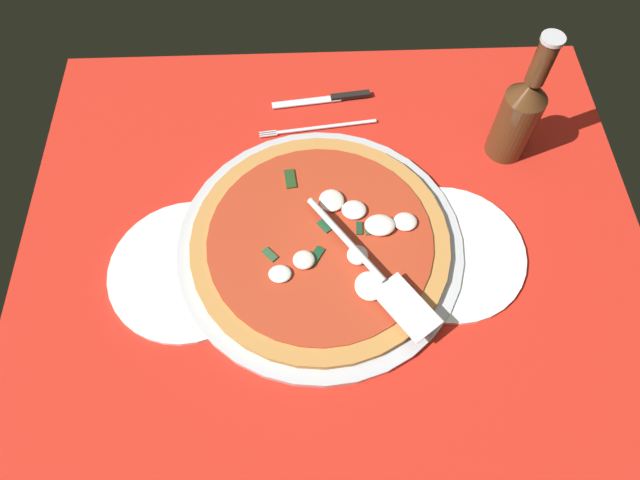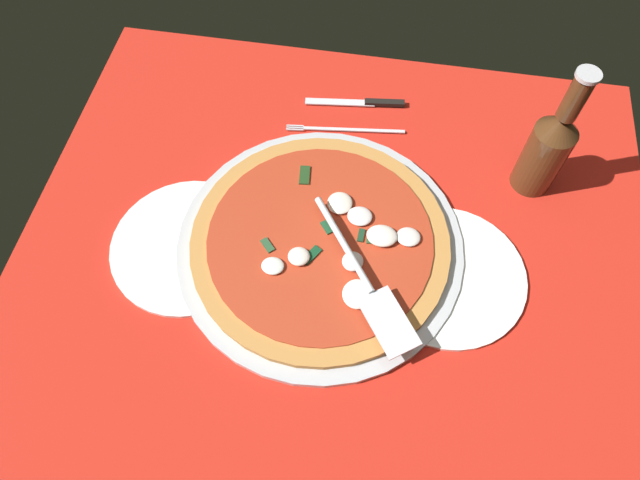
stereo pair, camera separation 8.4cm
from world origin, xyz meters
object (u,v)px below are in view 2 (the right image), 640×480
(dinner_plate_right, at_px, (447,275))
(place_setting_far, at_px, (355,117))
(pizza_server, at_px, (363,277))
(beer_bottle, at_px, (548,147))
(dinner_plate_left, at_px, (188,246))
(pizza, at_px, (322,241))

(dinner_plate_right, xyz_separation_m, place_setting_far, (-0.18, 0.29, -0.00))
(pizza_server, height_order, beer_bottle, beer_bottle)
(dinner_plate_right, bearing_deg, dinner_plate_left, -177.81)
(dinner_plate_left, height_order, pizza, pizza)
(dinner_plate_left, xyz_separation_m, pizza, (0.20, 0.03, 0.02))
(dinner_plate_right, bearing_deg, pizza_server, -160.32)
(pizza_server, xyz_separation_m, place_setting_far, (-0.05, 0.33, -0.04))
(beer_bottle, bearing_deg, dinner_plate_right, -122.42)
(pizza, relative_size, place_setting_far, 1.74)
(pizza_server, distance_m, beer_bottle, 0.35)
(pizza, height_order, pizza_server, pizza_server)
(dinner_plate_left, height_order, pizza_server, pizza_server)
(dinner_plate_right, distance_m, place_setting_far, 0.34)
(pizza, distance_m, beer_bottle, 0.37)
(pizza, relative_size, beer_bottle, 1.63)
(dinner_plate_left, xyz_separation_m, place_setting_far, (0.22, 0.30, -0.00))
(dinner_plate_right, distance_m, pizza, 0.19)
(pizza, height_order, place_setting_far, pizza)
(pizza, xyz_separation_m, beer_bottle, (0.32, 0.18, 0.07))
(place_setting_far, bearing_deg, pizza_server, 92.53)
(pizza_server, bearing_deg, dinner_plate_right, 74.08)
(pizza, distance_m, place_setting_far, 0.27)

